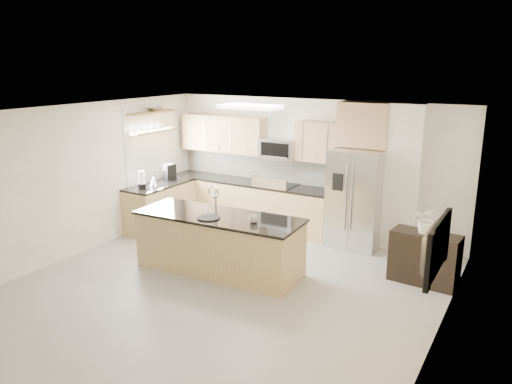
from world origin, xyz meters
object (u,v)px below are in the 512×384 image
Objects in this scene: bowl at (155,108)px; flower_vase at (428,212)px; coffee_maker at (170,172)px; refrigerator at (356,198)px; microwave at (279,149)px; cup at (254,219)px; range at (276,207)px; blender at (142,181)px; platter at (209,218)px; island at (219,243)px; television at (428,246)px; kettle at (154,181)px; credenza at (424,258)px.

bowl reaches higher than flower_vase.
coffee_maker is 0.83× the size of bowl.
flower_vase is at bearing -35.56° from refrigerator.
cup is at bearing -70.97° from microwave.
blender is (-2.07, -1.55, 0.60)m from range.
coffee_maker is (-0.02, 0.84, 0.00)m from blender.
flower_vase reaches higher than platter.
platter is (-0.04, -0.21, 0.47)m from island.
bowl reaches higher than platter.
flower_vase is at bearing 10.94° from television.
refrigerator is 4.43× the size of bowl.
platter is at bearing -165.98° from cup.
microwave is at bearing 158.75° from flower_vase.
kettle is 5.85m from television.
microwave is 2.08× the size of platter.
platter is 0.34× the size of television.
bowl is 0.61× the size of flower_vase.
kettle is (-2.19, 0.97, 0.56)m from island.
television is at bearing -21.37° from bowl.
kettle is 0.61× the size of bowl.
platter is (-3.00, -1.37, 0.54)m from credenza.
microwave is 3.38m from flower_vase.
television reaches higher than kettle.
range is 1.16m from microwave.
platter is at bearing -87.17° from range.
flower_vase reaches higher than range.
coffee_maker is 0.31× the size of television.
television is at bearing -58.96° from refrigerator.
coffee_maker is at bearing -158.41° from microwave.
kettle is at bearing -60.75° from bowl.
cup is at bearing -152.62° from flower_vase.
island is at bearing 75.27° from television.
television reaches higher than island.
microwave is 3.11× the size of kettle.
bowl is at bearing -177.10° from credenza.
platter is 1.50× the size of kettle.
bowl reaches higher than microwave.
range is at bearing 109.98° from cup.
range is 1.50× the size of microwave.
bowl is (-2.41, 1.37, 1.92)m from island.
cup is (0.83, -2.27, 0.51)m from range.
television is (5.76, -2.25, -1.04)m from bowl.
coffee_maker is at bearing 175.80° from flower_vase.
flower_vase is (3.00, 1.36, 0.18)m from platter.
flower_vase is (2.29, 1.19, 0.14)m from cup.
island is 2.42m from blender.
refrigerator is 3.82m from coffee_maker.
microwave is 2.32m from coffee_maker.
range is 2.47m from cup.
blender reaches higher than credenza.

